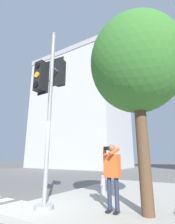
% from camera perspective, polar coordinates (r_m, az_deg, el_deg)
% --- Properties ---
extents(ground_plane, '(160.00, 160.00, 0.00)m').
position_cam_1_polar(ground_plane, '(5.53, -21.73, -29.15)').
color(ground_plane, slate).
extents(traffic_signal_pole, '(0.51, 1.20, 5.40)m').
position_cam_1_polar(traffic_signal_pole, '(5.48, -12.16, 4.93)').
color(traffic_signal_pole, '#939399').
rests_on(traffic_signal_pole, sidewalk_corner).
extents(person_photographer, '(0.50, 0.53, 1.64)m').
position_cam_1_polar(person_photographer, '(4.79, 8.02, -18.33)').
color(person_photographer, black).
rests_on(person_photographer, sidewalk_corner).
extents(street_tree, '(2.61, 2.61, 5.34)m').
position_cam_1_polar(street_tree, '(5.35, 15.65, 14.81)').
color(street_tree, brown).
rests_on(street_tree, sidewalk_corner).
extents(fire_hydrant, '(0.17, 0.23, 0.71)m').
position_cam_1_polar(fire_hydrant, '(6.92, 5.09, -22.55)').
color(fire_hydrant, '#99999E').
rests_on(fire_hydrant, sidewalk_corner).
extents(building_left, '(15.01, 10.40, 18.94)m').
position_cam_1_polar(building_left, '(30.65, -2.36, 0.28)').
color(building_left, '#BCBCC1').
rests_on(building_left, ground_plane).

